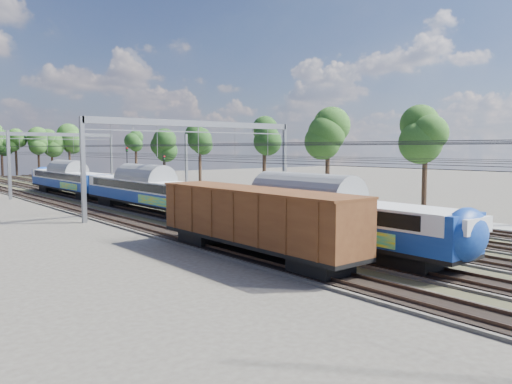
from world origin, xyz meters
TOP-DOWN VIEW (x-y plane):
  - ground at (0.00, 0.00)m, footprint 220.00×220.00m
  - track_bed at (-0.00, 45.00)m, footprint 21.00×130.00m
  - platform at (12.00, 20.00)m, footprint 3.00×70.00m
  - catenary at (0.33, 52.69)m, footprint 25.65×130.00m
  - tree_belt at (8.30, 91.65)m, footprint 39.64×98.74m
  - emu_train at (-4.50, 32.21)m, footprint 3.15×66.58m
  - freight_boxcar at (-9.00, 10.25)m, footprint 3.11×15.01m
  - worker at (4.68, 73.97)m, footprint 0.56×0.72m
  - signal_near at (5.27, 46.52)m, footprint 0.36×0.32m
  - signal_far at (11.11, 70.42)m, footprint 0.46×0.42m

SIDE VIEW (x-z plane):
  - ground at x=0.00m, z-range 0.00..0.00m
  - track_bed at x=0.00m, z-range -0.07..0.27m
  - platform at x=12.00m, z-range 0.00..0.30m
  - worker at x=4.68m, z-range 0.00..1.76m
  - freight_boxcar at x=-9.00m, z-range 0.43..4.30m
  - emu_train at x=-4.50m, z-range 0.41..5.02m
  - signal_near at x=5.27m, z-range 0.71..6.10m
  - signal_far at x=11.11m, z-range 0.86..7.36m
  - catenary at x=0.33m, z-range 1.90..10.90m
  - tree_belt at x=8.30m, z-range 2.21..13.97m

